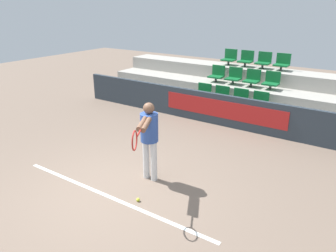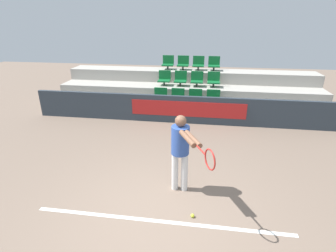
% 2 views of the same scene
% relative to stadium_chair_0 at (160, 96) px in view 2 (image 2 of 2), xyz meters
% --- Properties ---
extents(ground_plane, '(30.00, 30.00, 0.00)m').
position_rel_stadium_chair_0_xyz_m(ground_plane, '(0.91, -5.00, -0.67)').
color(ground_plane, '#7A6656').
extents(court_baseline, '(4.44, 0.08, 0.01)m').
position_rel_stadium_chair_0_xyz_m(court_baseline, '(0.91, -5.22, -0.66)').
color(court_baseline, white).
rests_on(court_baseline, ground).
extents(barrier_wall, '(10.02, 0.14, 0.90)m').
position_rel_stadium_chair_0_xyz_m(barrier_wall, '(0.91, -0.66, -0.21)').
color(barrier_wall, '#2D3842').
rests_on(barrier_wall, ground).
extents(bleacher_tier_front, '(9.62, 0.93, 0.43)m').
position_rel_stadium_chair_0_xyz_m(bleacher_tier_front, '(0.91, -0.11, -0.45)').
color(bleacher_tier_front, '#ADA89E').
rests_on(bleacher_tier_front, ground).
extents(bleacher_tier_middle, '(9.62, 0.93, 0.85)m').
position_rel_stadium_chair_0_xyz_m(bleacher_tier_middle, '(0.91, 0.82, -0.24)').
color(bleacher_tier_middle, '#ADA89E').
rests_on(bleacher_tier_middle, ground).
extents(bleacher_tier_back, '(9.62, 0.93, 1.28)m').
position_rel_stadium_chair_0_xyz_m(bleacher_tier_back, '(0.91, 1.74, -0.03)').
color(bleacher_tier_back, '#ADA89E').
rests_on(bleacher_tier_back, ground).
extents(stadium_chair_0, '(0.45, 0.39, 0.53)m').
position_rel_stadium_chair_0_xyz_m(stadium_chair_0, '(0.00, 0.00, 0.00)').
color(stadium_chair_0, '#333333').
rests_on(stadium_chair_0, bleacher_tier_front).
extents(stadium_chair_1, '(0.45, 0.39, 0.53)m').
position_rel_stadium_chair_0_xyz_m(stadium_chair_1, '(0.61, 0.00, 0.00)').
color(stadium_chair_1, '#333333').
rests_on(stadium_chair_1, bleacher_tier_front).
extents(stadium_chair_2, '(0.45, 0.39, 0.53)m').
position_rel_stadium_chair_0_xyz_m(stadium_chair_2, '(1.21, 0.00, 0.00)').
color(stadium_chair_2, '#333333').
rests_on(stadium_chair_2, bleacher_tier_front).
extents(stadium_chair_3, '(0.45, 0.39, 0.53)m').
position_rel_stadium_chair_0_xyz_m(stadium_chair_3, '(1.82, 0.00, 0.00)').
color(stadium_chair_3, '#333333').
rests_on(stadium_chair_3, bleacher_tier_front).
extents(stadium_chair_4, '(0.45, 0.39, 0.53)m').
position_rel_stadium_chair_0_xyz_m(stadium_chair_4, '(0.00, 0.93, 0.43)').
color(stadium_chair_4, '#333333').
rests_on(stadium_chair_4, bleacher_tier_middle).
extents(stadium_chair_5, '(0.45, 0.39, 0.53)m').
position_rel_stadium_chair_0_xyz_m(stadium_chair_5, '(0.61, 0.93, 0.43)').
color(stadium_chair_5, '#333333').
rests_on(stadium_chair_5, bleacher_tier_middle).
extents(stadium_chair_6, '(0.45, 0.39, 0.53)m').
position_rel_stadium_chair_0_xyz_m(stadium_chair_6, '(1.21, 0.93, 0.43)').
color(stadium_chair_6, '#333333').
rests_on(stadium_chair_6, bleacher_tier_middle).
extents(stadium_chair_7, '(0.45, 0.39, 0.53)m').
position_rel_stadium_chair_0_xyz_m(stadium_chair_7, '(1.82, 0.93, 0.43)').
color(stadium_chair_7, '#333333').
rests_on(stadium_chair_7, bleacher_tier_middle).
extents(stadium_chair_8, '(0.45, 0.39, 0.53)m').
position_rel_stadium_chair_0_xyz_m(stadium_chair_8, '(0.00, 1.86, 0.85)').
color(stadium_chair_8, '#333333').
rests_on(stadium_chair_8, bleacher_tier_back).
extents(stadium_chair_9, '(0.45, 0.39, 0.53)m').
position_rel_stadium_chair_0_xyz_m(stadium_chair_9, '(0.61, 1.86, 0.85)').
color(stadium_chair_9, '#333333').
rests_on(stadium_chair_9, bleacher_tier_back).
extents(stadium_chair_10, '(0.45, 0.39, 0.53)m').
position_rel_stadium_chair_0_xyz_m(stadium_chair_10, '(1.21, 1.86, 0.85)').
color(stadium_chair_10, '#333333').
rests_on(stadium_chair_10, bleacher_tier_back).
extents(stadium_chair_11, '(0.45, 0.39, 0.53)m').
position_rel_stadium_chair_0_xyz_m(stadium_chair_11, '(1.82, 1.86, 0.85)').
color(stadium_chair_11, '#333333').
rests_on(stadium_chair_11, bleacher_tier_back).
extents(tennis_player, '(0.78, 1.38, 1.59)m').
position_rel_stadium_chair_0_xyz_m(tennis_player, '(1.15, -4.32, 0.32)').
color(tennis_player, silver).
rests_on(tennis_player, ground).
extents(tennis_ball, '(0.07, 0.07, 0.07)m').
position_rel_stadium_chair_0_xyz_m(tennis_ball, '(1.44, -5.03, -0.63)').
color(tennis_ball, '#CCDB33').
rests_on(tennis_ball, ground).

